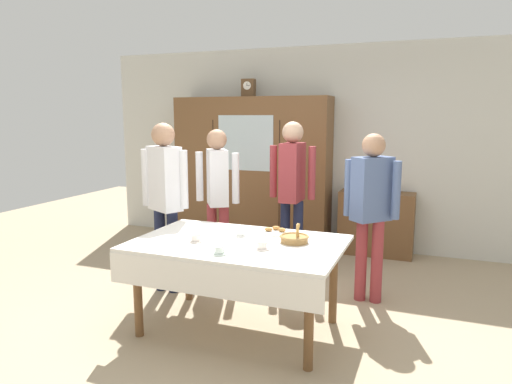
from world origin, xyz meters
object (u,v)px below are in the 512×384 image
object	(u,v)px
person_by_cabinet	(217,188)
person_beside_shelf	(371,201)
mantel_clock	(248,88)
bread_basket	(294,238)
tea_cup_mid_right	(196,238)
person_behind_table_left	(292,183)
book_stack	(378,187)
spoon_far_right	(264,257)
bookshelf_low	(376,223)
spoon_center	(292,256)
dining_table	(237,254)
person_near_right_end	(165,190)
wall_cabinet	(252,171)
tea_cup_center	(241,233)
tea_cup_near_right	(262,246)
tea_cup_near_left	(219,251)
spoon_near_right	(187,236)
pastry_plate	(275,231)

from	to	relation	value
person_by_cabinet	person_beside_shelf	size ratio (longest dim) A/B	1.01
mantel_clock	bread_basket	distance (m)	3.10
tea_cup_mid_right	person_behind_table_left	distance (m)	1.64
book_stack	spoon_far_right	world-z (taller)	book_stack
bookshelf_low	spoon_center	xyz separation A→B (m)	(-0.28, -2.84, 0.36)
dining_table	person_near_right_end	bearing A→B (deg)	150.93
wall_cabinet	mantel_clock	distance (m)	1.14
bread_basket	book_stack	bearing A→B (deg)	81.58
person_beside_shelf	tea_cup_center	bearing A→B (deg)	-139.47
spoon_far_right	spoon_center	bearing A→B (deg)	26.75
tea_cup_near_right	tea_cup_near_left	xyz separation A→B (m)	(-0.25, -0.24, 0.00)
person_beside_shelf	spoon_center	bearing A→B (deg)	-107.92
spoon_center	spoon_near_right	bearing A→B (deg)	167.56
spoon_center	person_behind_table_left	bearing A→B (deg)	106.87
spoon_near_right	tea_cup_center	bearing A→B (deg)	23.53
book_stack	person_beside_shelf	size ratio (longest dim) A/B	0.14
spoon_center	person_near_right_end	distance (m)	1.76
bookshelf_low	person_beside_shelf	distance (m)	1.70
book_stack	tea_cup_near_left	world-z (taller)	book_stack
tea_cup_near_left	person_by_cabinet	distance (m)	1.72
bookshelf_low	tea_cup_near_right	world-z (taller)	tea_cup_near_right
pastry_plate	person_by_cabinet	xyz separation A→B (m)	(-0.94, 0.77, 0.22)
bread_basket	person_by_cabinet	world-z (taller)	person_by_cabinet
tea_cup_mid_right	bread_basket	bearing A→B (deg)	19.01
dining_table	book_stack	distance (m)	2.77
pastry_plate	person_beside_shelf	xyz separation A→B (m)	(0.74, 0.63, 0.21)
person_by_cabinet	person_near_right_end	bearing A→B (deg)	-114.50
spoon_center	bookshelf_low	bearing A→B (deg)	84.45
tea_cup_near_left	person_beside_shelf	distance (m)	1.68
wall_cabinet	tea_cup_near_right	world-z (taller)	wall_cabinet
person_beside_shelf	pastry_plate	bearing A→B (deg)	-139.77
wall_cabinet	book_stack	world-z (taller)	wall_cabinet
tea_cup_center	spoon_far_right	bearing A→B (deg)	-51.49
spoon_far_right	person_beside_shelf	size ratio (longest dim) A/B	0.07
dining_table	spoon_near_right	distance (m)	0.48
pastry_plate	spoon_far_right	bearing A→B (deg)	-77.73
tea_cup_near_right	person_beside_shelf	xyz separation A→B (m)	(0.67, 1.15, 0.20)
bookshelf_low	bread_basket	distance (m)	2.53
book_stack	person_beside_shelf	xyz separation A→B (m)	(0.13, -1.59, 0.10)
spoon_center	person_behind_table_left	world-z (taller)	person_behind_table_left
tea_cup_center	tea_cup_near_right	bearing A→B (deg)	-44.71
spoon_far_right	person_behind_table_left	distance (m)	1.83
bookshelf_low	spoon_near_right	xyz separation A→B (m)	(-1.28, -2.62, 0.36)
pastry_plate	spoon_far_right	xyz separation A→B (m)	(0.15, -0.71, -0.01)
mantel_clock	pastry_plate	xyz separation A→B (m)	(1.14, -2.17, -1.38)
pastry_plate	bread_basket	bearing A→B (deg)	-44.89
wall_cabinet	bread_basket	size ratio (longest dim) A/B	9.06
dining_table	tea_cup_near_right	bearing A→B (deg)	-21.97
spoon_far_right	dining_table	bearing A→B (deg)	139.56
tea_cup_mid_right	spoon_near_right	distance (m)	0.19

